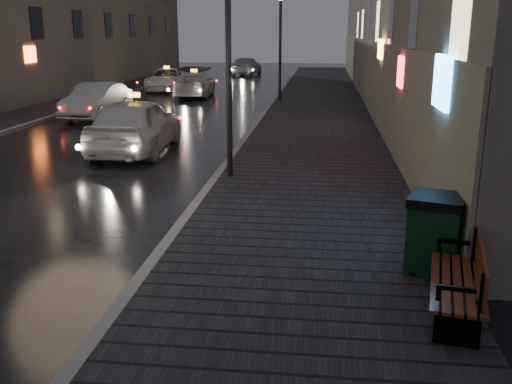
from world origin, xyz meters
TOP-DOWN VIEW (x-y plane):
  - ground at (0.00, 0.00)m, footprint 120.00×120.00m
  - sidewalk at (3.90, 21.00)m, footprint 4.60×58.00m
  - curb at (1.50, 21.00)m, footprint 0.20×58.00m
  - sidewalk_far at (-8.70, 21.00)m, footprint 2.40×58.00m
  - curb_far at (-7.40, 21.00)m, footprint 0.20×58.00m
  - building_far_c at (-13.50, 39.00)m, footprint 6.00×22.00m
  - lamp_near at (1.85, 6.00)m, footprint 0.36×0.36m
  - lamp_far at (1.85, 22.00)m, footprint 0.36×0.36m
  - bench at (5.92, -0.80)m, footprint 0.97×1.94m
  - trash_bin at (5.80, 0.59)m, footprint 0.97×0.97m
  - taxi_near at (-1.62, 9.28)m, footprint 2.14×5.02m
  - car_left_mid at (-5.62, 16.11)m, footprint 1.74×4.50m
  - taxi_mid at (-3.20, 24.49)m, footprint 2.32×4.98m
  - taxi_far at (-5.68, 27.76)m, footprint 2.87×5.19m
  - car_far at (-2.44, 40.89)m, footprint 2.42×4.80m

SIDE VIEW (x-z plane):
  - ground at x=0.00m, z-range 0.00..0.00m
  - sidewalk at x=3.90m, z-range 0.00..0.15m
  - curb at x=1.50m, z-range 0.00..0.15m
  - sidewalk_far at x=-8.70m, z-range 0.00..0.15m
  - curb_far at x=-7.40m, z-range 0.00..0.15m
  - bench at x=5.92m, z-range 0.15..1.10m
  - taxi_far at x=-5.68m, z-range 0.00..1.38m
  - taxi_mid at x=-3.20m, z-range 0.00..1.41m
  - car_left_mid at x=-5.62m, z-range 0.00..1.46m
  - trash_bin at x=5.80m, z-range 0.16..1.34m
  - car_far at x=-2.44m, z-range 0.00..1.57m
  - taxi_near at x=-1.62m, z-range 0.00..1.69m
  - lamp_near at x=1.85m, z-range 0.85..6.13m
  - lamp_far at x=1.85m, z-range 0.85..6.13m
  - building_far_c at x=-13.50m, z-range 0.00..11.00m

